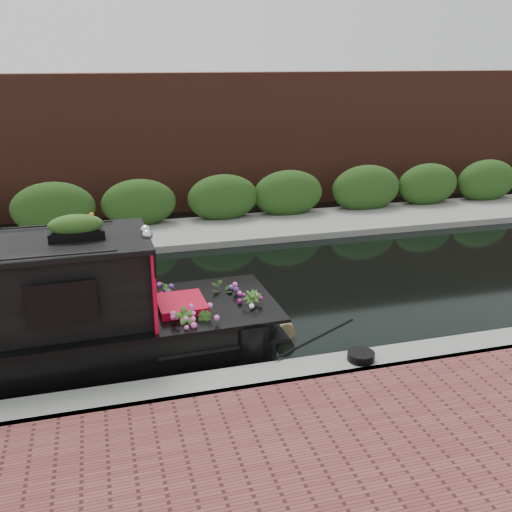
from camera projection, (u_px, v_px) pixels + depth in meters
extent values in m
plane|color=black|center=(162.00, 305.00, 10.74)|extent=(80.00, 80.00, 0.00)
cube|color=gray|center=(191.00, 401.00, 7.74)|extent=(40.00, 0.60, 0.50)
cube|color=gray|center=(142.00, 240.00, 14.55)|extent=(40.00, 2.40, 0.34)
cube|color=#234416|center=(139.00, 230.00, 15.37)|extent=(40.00, 1.10, 2.80)
cube|color=#4F261B|center=(133.00, 211.00, 17.28)|extent=(40.00, 1.00, 8.00)
cube|color=#B50723|center=(149.00, 278.00, 8.54)|extent=(0.09, 1.58, 1.22)
cube|color=black|center=(62.00, 303.00, 7.49)|extent=(0.81, 0.05, 0.50)
cube|color=#B50723|center=(182.00, 314.00, 8.88)|extent=(0.74, 0.83, 0.45)
sphere|color=silver|center=(147.00, 235.00, 8.20)|extent=(0.16, 0.16, 0.16)
sphere|color=silver|center=(145.00, 230.00, 8.43)|extent=(0.16, 0.16, 0.16)
cube|color=black|center=(77.00, 235.00, 8.05)|extent=(0.78, 0.25, 0.13)
ellipsoid|color=#DB5C18|center=(75.00, 224.00, 8.00)|extent=(0.85, 0.26, 0.22)
imported|color=#2F571D|center=(186.00, 327.00, 8.26)|extent=(0.37, 0.30, 0.61)
imported|color=#2F571D|center=(206.00, 327.00, 8.43)|extent=(0.32, 0.33, 0.46)
imported|color=#2F571D|center=(225.00, 297.00, 9.48)|extent=(0.54, 0.51, 0.48)
imported|color=#2F571D|center=(251.00, 308.00, 8.96)|extent=(0.42, 0.42, 0.55)
imported|color=#2F571D|center=(167.00, 296.00, 9.45)|extent=(0.24, 0.30, 0.51)
cylinder|color=olive|center=(283.00, 328.00, 9.47)|extent=(0.31, 0.32, 0.31)
cylinder|color=black|center=(361.00, 356.00, 8.27)|extent=(0.40, 0.40, 0.12)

